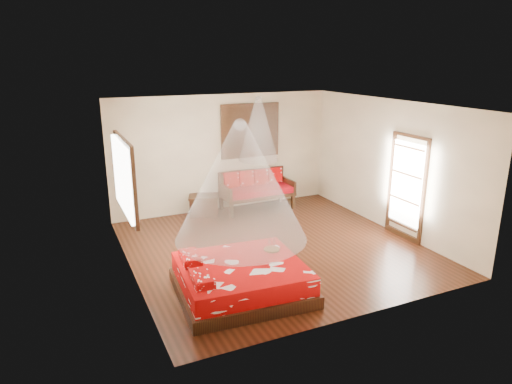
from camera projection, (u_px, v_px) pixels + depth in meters
room at (275, 179)px, 8.66m from camera, size 5.54×5.54×2.84m
bed at (241, 279)px, 7.24m from camera, size 2.12×1.95×0.63m
daybed at (256, 188)px, 11.26m from camera, size 1.77×0.79×0.94m
storage_chest at (204, 205)px, 10.87m from camera, size 0.83×0.72×0.48m
shutter_panel at (250, 131)px, 11.16m from camera, size 1.52×0.06×1.32m
window_left at (126, 177)px, 7.66m from camera, size 0.10×1.74×1.34m
glazed_door at (406, 188)px, 9.31m from camera, size 0.08×1.02×2.16m
wine_tray at (272, 247)px, 7.68m from camera, size 0.27×0.27×0.22m
mosquito_net_main at (241, 182)px, 6.79m from camera, size 2.02×2.02×1.80m
mosquito_net_daybed at (258, 129)px, 10.72m from camera, size 0.95×0.95×1.50m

